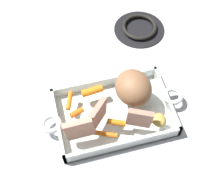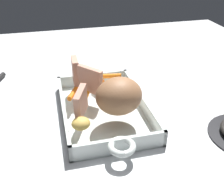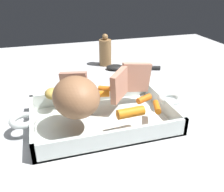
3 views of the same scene
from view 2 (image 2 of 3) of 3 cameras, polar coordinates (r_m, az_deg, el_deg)
name	(u,v)px [view 2 (image 2 of 3)]	position (r m, az deg, el deg)	size (l,w,h in m)	color
ground_plane	(104,113)	(0.79, -1.75, -3.67)	(1.71, 1.71, 0.00)	silver
roasting_dish	(104,109)	(0.79, -1.77, -2.81)	(0.46, 0.24, 0.05)	silver
pork_roast	(119,96)	(0.69, 1.50, 0.01)	(0.12, 0.11, 0.10)	#996846
roast_slice_thin	(81,103)	(0.69, -6.65, -1.41)	(0.02, 0.07, 0.07)	tan
roast_slice_outer	(89,80)	(0.79, -4.83, 3.43)	(0.02, 0.08, 0.08)	tan
roast_slice_thick	(76,72)	(0.84, -7.79, 5.14)	(0.02, 0.08, 0.08)	tan
baby_carrot_center_left	(99,79)	(0.86, -2.83, 3.61)	(0.02, 0.02, 0.04)	orange
baby_carrot_short	(84,98)	(0.76, -5.89, -0.51)	(0.02, 0.02, 0.06)	orange
baby_carrot_center_right	(112,76)	(0.88, 0.04, 4.30)	(0.02, 0.02, 0.06)	orange
baby_carrot_southwest	(123,85)	(0.82, 2.29, 2.37)	(0.02, 0.02, 0.07)	orange
baby_carrot_southeast	(73,93)	(0.79, -8.32, 0.57)	(0.01, 0.01, 0.07)	orange
potato_golden_small	(81,124)	(0.65, -6.66, -5.85)	(0.05, 0.04, 0.03)	gold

